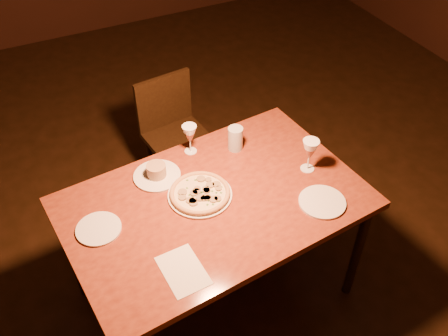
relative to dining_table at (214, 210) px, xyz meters
name	(u,v)px	position (x,y,z in m)	size (l,w,h in m)	color
floor	(234,288)	(0.10, -0.03, -0.69)	(7.00, 7.00, 0.00)	#321C10
dining_table	(214,210)	(0.00, 0.00, 0.00)	(1.49, 1.04, 0.76)	#923C1E
chair_far	(174,131)	(0.16, 0.96, -0.24)	(0.43, 0.43, 0.80)	black
pizza_plate	(200,193)	(-0.05, 0.06, 0.08)	(0.31, 0.31, 0.03)	white
ramekin_saucer	(157,173)	(-0.19, 0.28, 0.09)	(0.24, 0.24, 0.08)	white
wine_glass_far	(190,139)	(0.04, 0.38, 0.15)	(0.08, 0.08, 0.17)	#A75E45
wine_glass_right	(309,155)	(0.52, -0.01, 0.16)	(0.08, 0.08, 0.18)	#A75E45
water_tumbler	(235,138)	(0.27, 0.30, 0.13)	(0.08, 0.08, 0.13)	#AEB6BE
side_plate_left	(99,229)	(-0.54, 0.06, 0.07)	(0.20, 0.20, 0.01)	white
side_plate_near	(322,202)	(0.45, -0.24, 0.07)	(0.22, 0.22, 0.01)	white
menu_card	(183,271)	(-0.29, -0.31, 0.07)	(0.16, 0.24, 0.00)	silver
pendant_light	(211,22)	(0.00, 0.00, 0.98)	(0.12, 0.12, 0.12)	#FF8647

